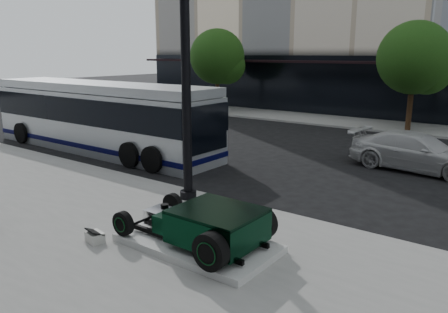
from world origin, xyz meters
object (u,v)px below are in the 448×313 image
Objects in this scene: hot_rod at (209,225)px; transit_bus at (99,116)px; white_sedan at (417,152)px; lamppost at (186,58)px.

hot_rod is 11.60m from transit_bus.
transit_bus is at bearing 115.84° from white_sedan.
transit_bus is at bearing 159.19° from lamppost.
lamppost is 8.63m from transit_bus.
lamppost is 1.81× the size of white_sedan.
white_sedan is (11.98, 4.67, -0.80)m from transit_bus.
lamppost is at bearing 155.17° from white_sedan.
lamppost is at bearing -20.81° from transit_bus.
transit_bus is (-7.71, 2.93, -2.55)m from lamppost.
hot_rod is 0.38× the size of lamppost.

